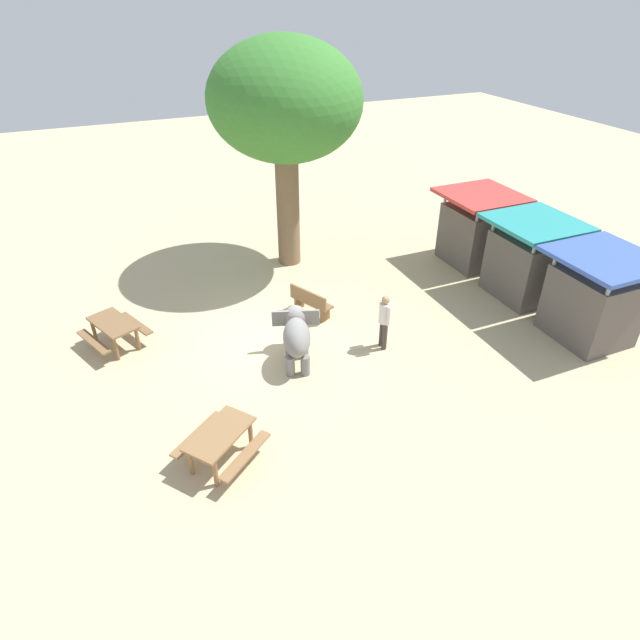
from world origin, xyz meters
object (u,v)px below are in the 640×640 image
elephant (296,335)px  shade_tree_main (284,103)px  market_stall_teal (527,262)px  wooden_bench (310,302)px  market_stall_red (476,232)px  market_stall_blue (593,301)px  person_handler (384,318)px  picnic_table_near (114,328)px  picnic_table_far (220,440)px

elephant → shade_tree_main: (-5.70, 1.91, 4.56)m
shade_tree_main → market_stall_teal: shade_tree_main is taller
shade_tree_main → market_stall_teal: bearing=49.1°
elephant → shade_tree_main: shade_tree_main is taller
shade_tree_main → wooden_bench: size_ratio=5.10×
shade_tree_main → elephant: bearing=-18.6°
elephant → market_stall_red: bearing=-49.5°
shade_tree_main → wooden_bench: bearing=-10.8°
shade_tree_main → market_stall_blue: shade_tree_main is taller
elephant → market_stall_blue: market_stall_blue is taller
person_handler → wooden_bench: size_ratio=1.13×
market_stall_red → elephant: bearing=-68.7°
shade_tree_main → picnic_table_near: bearing=-63.8°
elephant → shade_tree_main: bearing=0.6°
market_stall_red → shade_tree_main: bearing=-113.4°
picnic_table_far → wooden_bench: bearing=-167.9°
elephant → wooden_bench: size_ratio=1.31×
market_stall_teal → wooden_bench: bearing=-102.6°
person_handler → picnic_table_near: bearing=-20.3°
elephant → market_stall_teal: size_ratio=0.75×
picnic_table_near → person_handler: bearing=-136.8°
elephant → picnic_table_far: elephant is taller
shade_tree_main → market_stall_red: bearing=66.6°
wooden_bench → market_stall_red: size_ratio=0.57×
market_stall_teal → picnic_table_near: bearing=-99.8°
market_stall_blue → elephant: bearing=-104.9°
person_handler → shade_tree_main: shade_tree_main is taller
person_handler → wooden_bench: bearing=-59.4°
picnic_table_far → market_stall_teal: 11.10m
person_handler → elephant: bearing=-4.5°
shade_tree_main → picnic_table_far: (8.33, -4.62, -4.81)m
picnic_table_near → market_stall_teal: bearing=-123.0°
elephant → picnic_table_far: (2.63, -2.71, -0.25)m
picnic_table_near → elephant: bearing=-144.3°
wooden_bench → market_stall_red: market_stall_red is taller
wooden_bench → picnic_table_far: size_ratio=0.69×
person_handler → wooden_bench: 2.66m
picnic_table_far → shade_tree_main: bearing=-156.7°
market_stall_blue → person_handler: bearing=-107.8°
market_stall_teal → elephant: bearing=-86.4°
shade_tree_main → picnic_table_far: 10.67m
shade_tree_main → market_stall_red: size_ratio=2.91×
wooden_bench → picnic_table_near: wooden_bench is taller
wooden_bench → market_stall_teal: market_stall_teal is taller
picnic_table_far → market_stall_red: size_ratio=0.83×
shade_tree_main → market_stall_red: (2.60, 6.01, -4.25)m
shade_tree_main → picnic_table_near: shade_tree_main is taller
person_handler → picnic_table_near: person_handler is taller
elephant → picnic_table_near: (-2.62, -4.33, -0.25)m
elephant → wooden_bench: (-1.99, 1.21, -0.36)m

